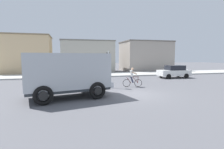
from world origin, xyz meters
TOP-DOWN VIEW (x-y plane):
  - ground_plane at (0.00, 0.00)m, footprint 120.00×120.00m
  - sidewalk_far at (0.00, 13.24)m, footprint 80.00×5.00m
  - truck_foreground at (-4.64, 0.08)m, footprint 5.81×3.65m
  - cyclist at (0.96, 2.89)m, footprint 1.70×0.58m
  - traffic_light_pole at (-1.21, 3.04)m, footprint 0.24×0.43m
  - car_red_near at (8.54, 7.84)m, footprint 4.01×1.91m
  - building_corner_left at (-11.33, 19.71)m, footprint 8.40×6.48m
  - building_mid_block at (-1.20, 19.32)m, footprint 8.96×5.68m
  - building_corner_right at (10.09, 19.73)m, footprint 8.88×6.65m

SIDE VIEW (x-z plane):
  - ground_plane at x=0.00m, z-range 0.00..0.00m
  - sidewalk_far at x=0.00m, z-range 0.00..0.16m
  - car_red_near at x=8.54m, z-range 0.02..1.62m
  - cyclist at x=0.96m, z-range 0.00..1.72m
  - truck_foreground at x=-4.64m, z-range 0.22..3.12m
  - traffic_light_pole at x=-1.21m, z-range 0.47..3.67m
  - building_mid_block at x=-1.20m, z-range 0.00..5.43m
  - building_corner_right at x=10.09m, z-range 0.00..5.59m
  - building_corner_left at x=-11.33m, z-range 0.00..6.13m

